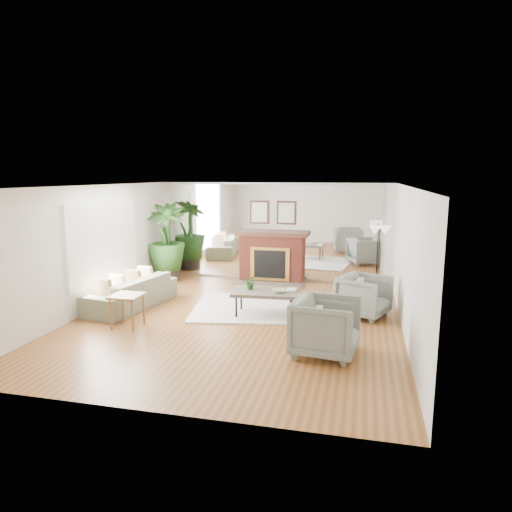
% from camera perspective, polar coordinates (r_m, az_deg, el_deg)
% --- Properties ---
extents(ground, '(7.00, 7.00, 0.00)m').
position_cam_1_polar(ground, '(8.70, -2.39, -7.96)').
color(ground, brown).
rests_on(ground, ground).
extents(wall_left, '(0.02, 7.00, 2.50)m').
position_cam_1_polar(wall_left, '(9.64, -19.82, 0.88)').
color(wall_left, silver).
rests_on(wall_left, ground).
extents(wall_right, '(0.02, 7.00, 2.50)m').
position_cam_1_polar(wall_right, '(8.12, 18.30, -0.68)').
color(wall_right, silver).
rests_on(wall_right, ground).
extents(wall_back, '(6.00, 0.02, 2.50)m').
position_cam_1_polar(wall_back, '(11.76, 2.17, 3.05)').
color(wall_back, silver).
rests_on(wall_back, ground).
extents(mirror_panel, '(5.40, 0.04, 2.40)m').
position_cam_1_polar(mirror_panel, '(11.74, 2.15, 3.04)').
color(mirror_panel, silver).
rests_on(mirror_panel, wall_back).
extents(window_panel, '(0.04, 2.40, 1.50)m').
position_cam_1_polar(window_panel, '(9.94, -18.46, 1.81)').
color(window_panel, '#B2E09E').
rests_on(window_panel, wall_left).
extents(fireplace, '(1.85, 0.83, 2.05)m').
position_cam_1_polar(fireplace, '(11.62, 1.93, 0.02)').
color(fireplace, maroon).
rests_on(fireplace, ground).
extents(area_rug, '(3.30, 2.61, 0.03)m').
position_cam_1_polar(area_rug, '(9.40, 1.43, -6.47)').
color(area_rug, white).
rests_on(area_rug, ground).
extents(coffee_table, '(1.30, 0.82, 0.50)m').
position_cam_1_polar(coffee_table, '(8.80, 1.14, -4.65)').
color(coffee_table, '#5B5348').
rests_on(coffee_table, ground).
extents(sofa, '(1.21, 2.27, 0.63)m').
position_cam_1_polar(sofa, '(9.76, -15.31, -4.39)').
color(sofa, gray).
rests_on(sofa, ground).
extents(armchair_back, '(1.15, 1.13, 0.80)m').
position_cam_1_polar(armchair_back, '(9.04, 13.34, -4.90)').
color(armchair_back, slate).
rests_on(armchair_back, ground).
extents(armchair_front, '(1.07, 1.04, 0.88)m').
position_cam_1_polar(armchair_front, '(7.04, 8.71, -8.73)').
color(armchair_front, slate).
rests_on(armchair_front, ground).
extents(side_table, '(0.52, 0.52, 0.60)m').
position_cam_1_polar(side_table, '(8.48, -15.83, -5.30)').
color(side_table, brown).
rests_on(side_table, ground).
extents(potted_ficus, '(1.16, 1.16, 1.99)m').
position_cam_1_polar(potted_ficus, '(11.79, -11.14, 1.97)').
color(potted_ficus, black).
rests_on(potted_ficus, ground).
extents(floor_lamp, '(0.50, 0.28, 1.54)m').
position_cam_1_polar(floor_lamp, '(10.92, 15.21, 2.49)').
color(floor_lamp, black).
rests_on(floor_lamp, ground).
extents(tabletop_plant, '(0.28, 0.25, 0.28)m').
position_cam_1_polar(tabletop_plant, '(8.88, -0.69, -3.32)').
color(tabletop_plant, '#29561F').
rests_on(tabletop_plant, coffee_table).
extents(fruit_bowl, '(0.27, 0.27, 0.06)m').
position_cam_1_polar(fruit_bowl, '(8.67, 2.84, -4.40)').
color(fruit_bowl, brown).
rests_on(fruit_bowl, coffee_table).
extents(book, '(0.19, 0.26, 0.02)m').
position_cam_1_polar(book, '(8.89, 3.80, -4.18)').
color(book, brown).
rests_on(book, coffee_table).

